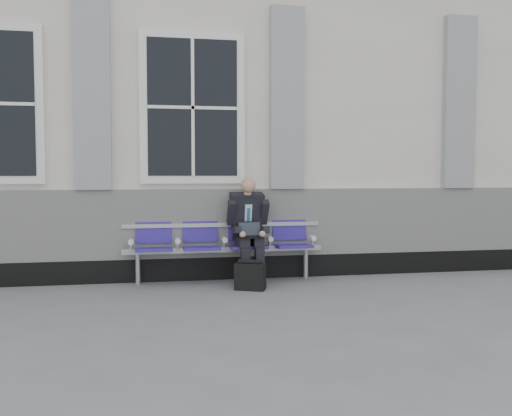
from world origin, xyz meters
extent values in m
plane|color=slate|center=(0.00, 0.00, 0.00)|extent=(70.00, 70.00, 0.00)
cube|color=silver|center=(0.00, 3.50, 2.10)|extent=(14.00, 4.00, 4.20)
cube|color=black|center=(0.00, 1.47, 0.15)|extent=(14.00, 0.10, 0.30)
cube|color=silver|center=(0.00, 1.46, 0.75)|extent=(14.00, 0.08, 0.90)
cube|color=#929497|center=(-0.90, 1.44, 2.40)|extent=(0.45, 0.14, 2.40)
cube|color=#929497|center=(1.60, 1.44, 2.40)|extent=(0.45, 0.14, 2.40)
cube|color=#929497|center=(4.10, 1.44, 2.40)|extent=(0.45, 0.14, 2.40)
cube|color=white|center=(0.35, 1.46, 2.25)|extent=(1.35, 0.10, 1.95)
cube|color=black|center=(0.35, 1.41, 2.25)|extent=(1.15, 0.02, 1.75)
cube|color=#9EA0A3|center=(0.74, 1.30, 0.42)|extent=(2.60, 0.07, 0.07)
cube|color=#9EA0A3|center=(0.74, 1.42, 0.73)|extent=(2.60, 0.05, 0.05)
cylinder|color=#9EA0A3|center=(-0.36, 1.30, 0.20)|extent=(0.06, 0.06, 0.39)
cylinder|color=#9EA0A3|center=(1.84, 1.30, 0.20)|extent=(0.06, 0.06, 0.39)
cube|color=navy|center=(-0.16, 1.22, 0.45)|extent=(0.46, 0.42, 0.07)
cube|color=navy|center=(-0.16, 1.43, 0.71)|extent=(0.46, 0.10, 0.40)
cube|color=navy|center=(0.44, 1.22, 0.45)|extent=(0.46, 0.42, 0.07)
cube|color=navy|center=(0.44, 1.43, 0.71)|extent=(0.46, 0.10, 0.40)
cube|color=navy|center=(1.04, 1.22, 0.45)|extent=(0.46, 0.42, 0.07)
cube|color=navy|center=(1.04, 1.43, 0.71)|extent=(0.46, 0.10, 0.40)
cube|color=navy|center=(1.64, 1.22, 0.45)|extent=(0.46, 0.42, 0.07)
cube|color=navy|center=(1.64, 1.43, 0.71)|extent=(0.46, 0.10, 0.40)
cylinder|color=white|center=(-0.44, 1.25, 0.55)|extent=(0.07, 0.12, 0.07)
cylinder|color=white|center=(0.14, 1.25, 0.55)|extent=(0.07, 0.12, 0.07)
cylinder|color=white|center=(0.74, 1.25, 0.55)|extent=(0.07, 0.12, 0.07)
cylinder|color=white|center=(1.34, 1.25, 0.55)|extent=(0.07, 0.12, 0.07)
cylinder|color=white|center=(1.92, 1.25, 0.55)|extent=(0.07, 0.12, 0.07)
cube|color=black|center=(0.96, 0.88, 0.04)|extent=(0.11, 0.24, 0.08)
cube|color=black|center=(1.14, 0.89, 0.04)|extent=(0.11, 0.24, 0.08)
cube|color=black|center=(0.96, 0.94, 0.25)|extent=(0.11, 0.12, 0.47)
cube|color=black|center=(1.14, 0.94, 0.25)|extent=(0.11, 0.12, 0.47)
cube|color=black|center=(0.95, 1.14, 0.53)|extent=(0.14, 0.41, 0.13)
cube|color=black|center=(1.13, 1.14, 0.53)|extent=(0.14, 0.41, 0.13)
cube|color=black|center=(1.03, 1.32, 0.83)|extent=(0.39, 0.32, 0.57)
cube|color=#BCE1F8|center=(1.04, 1.21, 0.85)|extent=(0.09, 0.09, 0.32)
cube|color=#206498|center=(1.04, 1.20, 0.83)|extent=(0.04, 0.07, 0.27)
cube|color=black|center=(1.04, 1.29, 1.10)|extent=(0.44, 0.22, 0.13)
cylinder|color=tan|center=(1.04, 1.25, 1.16)|extent=(0.10, 0.10, 0.09)
sphere|color=tan|center=(1.04, 1.19, 1.25)|extent=(0.19, 0.19, 0.19)
cube|color=black|center=(0.82, 1.22, 0.90)|extent=(0.10, 0.26, 0.33)
cube|color=black|center=(1.25, 1.23, 0.90)|extent=(0.10, 0.26, 0.33)
cube|color=black|center=(0.86, 1.06, 0.69)|extent=(0.09, 0.28, 0.13)
cube|color=black|center=(1.22, 1.07, 0.69)|extent=(0.09, 0.28, 0.13)
sphere|color=tan|center=(0.92, 0.94, 0.65)|extent=(0.08, 0.08, 0.08)
sphere|color=tan|center=(1.17, 0.94, 0.65)|extent=(0.08, 0.08, 0.08)
cube|color=black|center=(1.04, 1.01, 0.61)|extent=(0.30, 0.22, 0.02)
cube|color=black|center=(1.04, 1.12, 0.70)|extent=(0.30, 0.09, 0.19)
cube|color=black|center=(1.04, 1.11, 0.70)|extent=(0.27, 0.07, 0.16)
cube|color=black|center=(0.97, 0.70, 0.16)|extent=(0.39, 0.29, 0.32)
cylinder|color=black|center=(0.97, 0.70, 0.34)|extent=(0.28, 0.17, 0.06)
camera|label=1|loc=(-0.22, -6.00, 1.41)|focal=40.00mm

